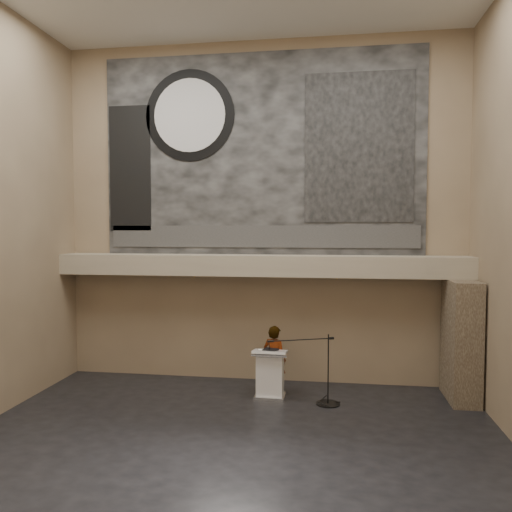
# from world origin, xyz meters

# --- Properties ---
(floor) EXTENTS (10.00, 10.00, 0.00)m
(floor) POSITION_xyz_m (0.00, 0.00, 0.00)
(floor) COLOR black
(floor) RESTS_ON ground
(wall_back) EXTENTS (10.00, 0.02, 8.50)m
(wall_back) POSITION_xyz_m (0.00, 4.00, 4.25)
(wall_back) COLOR #79654D
(wall_back) RESTS_ON floor
(wall_front) EXTENTS (10.00, 0.02, 8.50)m
(wall_front) POSITION_xyz_m (0.00, -4.00, 4.25)
(wall_front) COLOR #79654D
(wall_front) RESTS_ON floor
(soffit) EXTENTS (10.00, 0.80, 0.50)m
(soffit) POSITION_xyz_m (0.00, 3.60, 2.95)
(soffit) COLOR gray
(soffit) RESTS_ON wall_back
(sprinkler_left) EXTENTS (0.04, 0.04, 0.06)m
(sprinkler_left) POSITION_xyz_m (-1.60, 3.55, 2.67)
(sprinkler_left) COLOR #B2893D
(sprinkler_left) RESTS_ON soffit
(sprinkler_right) EXTENTS (0.04, 0.04, 0.06)m
(sprinkler_right) POSITION_xyz_m (1.90, 3.55, 2.67)
(sprinkler_right) COLOR #B2893D
(sprinkler_right) RESTS_ON soffit
(banner) EXTENTS (8.00, 0.05, 5.00)m
(banner) POSITION_xyz_m (0.00, 3.97, 5.70)
(banner) COLOR black
(banner) RESTS_ON wall_back
(banner_text_strip) EXTENTS (7.76, 0.02, 0.55)m
(banner_text_strip) POSITION_xyz_m (0.00, 3.93, 3.65)
(banner_text_strip) COLOR #303030
(banner_text_strip) RESTS_ON banner
(banner_clock_rim) EXTENTS (2.30, 0.02, 2.30)m
(banner_clock_rim) POSITION_xyz_m (-1.80, 3.93, 6.70)
(banner_clock_rim) COLOR black
(banner_clock_rim) RESTS_ON banner
(banner_clock_face) EXTENTS (1.84, 0.02, 1.84)m
(banner_clock_face) POSITION_xyz_m (-1.80, 3.91, 6.70)
(banner_clock_face) COLOR silver
(banner_clock_face) RESTS_ON banner
(banner_building_print) EXTENTS (2.60, 0.02, 3.60)m
(banner_building_print) POSITION_xyz_m (2.40, 3.93, 5.80)
(banner_building_print) COLOR black
(banner_building_print) RESTS_ON banner
(banner_brick_print) EXTENTS (1.10, 0.02, 3.20)m
(banner_brick_print) POSITION_xyz_m (-3.40, 3.93, 5.40)
(banner_brick_print) COLOR black
(banner_brick_print) RESTS_ON banner
(stone_pier) EXTENTS (0.60, 1.40, 2.70)m
(stone_pier) POSITION_xyz_m (4.65, 3.15, 1.35)
(stone_pier) COLOR #46392B
(stone_pier) RESTS_ON floor
(lectern) EXTENTS (0.77, 0.57, 1.14)m
(lectern) POSITION_xyz_m (0.41, 2.63, 0.55)
(lectern) COLOR silver
(lectern) RESTS_ON floor
(binder) EXTENTS (0.37, 0.33, 0.04)m
(binder) POSITION_xyz_m (0.42, 2.59, 1.12)
(binder) COLOR black
(binder) RESTS_ON lectern
(papers) EXTENTS (0.32, 0.38, 0.00)m
(papers) POSITION_xyz_m (0.28, 2.58, 1.10)
(papers) COLOR white
(papers) RESTS_ON lectern
(speaker_person) EXTENTS (0.68, 0.58, 1.59)m
(speaker_person) POSITION_xyz_m (0.47, 2.98, 0.80)
(speaker_person) COLOR silver
(speaker_person) RESTS_ON floor
(mic_stand) EXTENTS (1.55, 0.76, 1.55)m
(mic_stand) POSITION_xyz_m (1.66, 2.39, 0.24)
(mic_stand) COLOR black
(mic_stand) RESTS_ON floor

